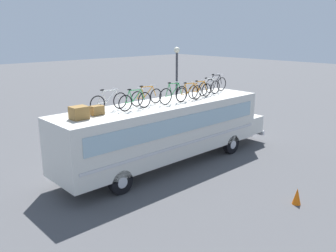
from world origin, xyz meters
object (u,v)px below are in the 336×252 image
rooftop_bicycle_8 (216,84)px  bus (168,129)px  rooftop_bicycle_4 (174,94)px  rooftop_bicycle_1 (109,101)px  rooftop_bicycle_3 (147,97)px  rooftop_bicycle_6 (200,90)px  rooftop_bicycle_5 (189,93)px  rooftop_bicycle_7 (209,88)px  traffic_cone (297,196)px  luggage_bag_1 (79,113)px  street_lamp (177,76)px  luggage_bag_2 (97,110)px  rooftop_bicycle_2 (135,101)px

rooftop_bicycle_8 → bus: bearing=-173.6°
rooftop_bicycle_8 → rooftop_bicycle_4: bearing=-169.2°
rooftop_bicycle_1 → rooftop_bicycle_3: (1.87, -0.13, -0.01)m
rooftop_bicycle_6 → rooftop_bicycle_8: 1.97m
rooftop_bicycle_3 → rooftop_bicycle_5: bearing=-16.5°
rooftop_bicycle_6 → rooftop_bicycle_1: bearing=173.7°
rooftop_bicycle_7 → rooftop_bicycle_8: bearing=21.2°
traffic_cone → rooftop_bicycle_3: bearing=104.7°
luggage_bag_1 → rooftop_bicycle_4: bearing=-2.9°
rooftop_bicycle_3 → rooftop_bicycle_8: bearing=1.9°
rooftop_bicycle_1 → street_lamp: street_lamp is taller
luggage_bag_2 → rooftop_bicycle_7: rooftop_bicycle_7 is taller
rooftop_bicycle_2 → rooftop_bicycle_6: (3.98, 0.02, -0.01)m
luggage_bag_1 → rooftop_bicycle_6: size_ratio=0.37×
rooftop_bicycle_6 → street_lamp: (3.18, 4.87, -0.01)m
luggage_bag_2 → street_lamp: size_ratio=0.09×
rooftop_bicycle_1 → street_lamp: (8.06, 4.34, -0.03)m
luggage_bag_2 → rooftop_bicycle_8: 7.54m
rooftop_bicycle_4 → rooftop_bicycle_5: size_ratio=1.01×
rooftop_bicycle_8 → traffic_cone: 7.94m
rooftop_bicycle_3 → street_lamp: 7.63m
rooftop_bicycle_1 → rooftop_bicycle_8: 6.77m
rooftop_bicycle_8 → luggage_bag_2: bearing=-177.4°
bus → rooftop_bicycle_3: bearing=165.2°
rooftop_bicycle_1 → traffic_cone: bearing=-61.5°
luggage_bag_1 → rooftop_bicycle_5: 5.55m
rooftop_bicycle_1 → traffic_cone: (3.56, -6.56, -3.03)m
rooftop_bicycle_5 → rooftop_bicycle_8: size_ratio=1.00×
rooftop_bicycle_1 → rooftop_bicycle_4: rooftop_bicycle_4 is taller
rooftop_bicycle_1 → rooftop_bicycle_7: 5.80m
bus → rooftop_bicycle_5: rooftop_bicycle_5 is taller
rooftop_bicycle_5 → rooftop_bicycle_1: bearing=169.4°
rooftop_bicycle_4 → rooftop_bicycle_8: 3.88m
luggage_bag_2 → rooftop_bicycle_2: bearing=-8.2°
luggage_bag_1 → traffic_cone: (5.18, -6.09, -2.88)m
rooftop_bicycle_3 → traffic_cone: (1.68, -6.43, -3.01)m
rooftop_bicycle_7 → luggage_bag_1: bearing=-179.1°
luggage_bag_2 → rooftop_bicycle_5: 4.71m
luggage_bag_1 → rooftop_bicycle_3: size_ratio=0.35×
rooftop_bicycle_6 → rooftop_bicycle_3: bearing=172.3°
luggage_bag_1 → rooftop_bicycle_1: (1.62, 0.46, 0.14)m
rooftop_bicycle_5 → rooftop_bicycle_3: bearing=163.5°
rooftop_bicycle_4 → rooftop_bicycle_2: bearing=176.0°
rooftop_bicycle_2 → rooftop_bicycle_5: bearing=-3.4°
rooftop_bicycle_4 → rooftop_bicycle_7: (2.83, 0.35, -0.03)m
street_lamp → bus: bearing=-137.5°
luggage_bag_1 → rooftop_bicycle_8: size_ratio=0.36×
traffic_cone → street_lamp: street_lamp is taller
rooftop_bicycle_8 → traffic_cone: (-3.22, -6.59, -3.05)m
rooftop_bicycle_1 → rooftop_bicycle_2: (0.90, -0.55, -0.01)m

